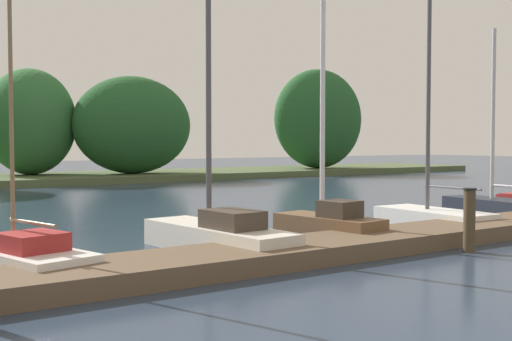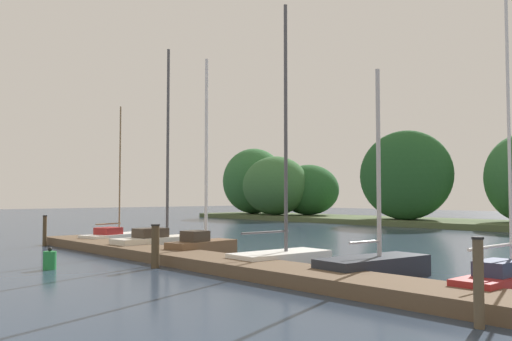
{
  "view_description": "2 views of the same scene",
  "coord_description": "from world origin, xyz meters",
  "px_view_note": "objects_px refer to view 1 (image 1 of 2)",
  "views": [
    {
      "loc": [
        -11.64,
        3.06,
        2.28
      ],
      "look_at": [
        -3.13,
        15.22,
        1.62
      ],
      "focal_mm": 45.39,
      "sensor_mm": 36.0,
      "label": 1
    },
    {
      "loc": [
        13.76,
        2.78,
        2.19
      ],
      "look_at": [
        1.01,
        14.27,
        3.02
      ],
      "focal_mm": 37.36,
      "sensor_mm": 36.0,
      "label": 2
    }
  ],
  "objects_px": {
    "sailboat_0": "(18,256)",
    "sailboat_3": "(430,212)",
    "mooring_piling_1": "(469,220)",
    "sailboat_1": "(214,230)",
    "sailboat_2": "(326,219)",
    "sailboat_4": "(494,206)"
  },
  "relations": [
    {
      "from": "sailboat_1",
      "to": "sailboat_4",
      "type": "bearing_deg",
      "value": -92.32
    },
    {
      "from": "sailboat_2",
      "to": "sailboat_3",
      "type": "height_order",
      "value": "sailboat_3"
    },
    {
      "from": "sailboat_0",
      "to": "sailboat_4",
      "type": "relative_size",
      "value": 1.12
    },
    {
      "from": "sailboat_1",
      "to": "mooring_piling_1",
      "type": "height_order",
      "value": "sailboat_1"
    },
    {
      "from": "sailboat_3",
      "to": "sailboat_1",
      "type": "bearing_deg",
      "value": 93.48
    },
    {
      "from": "sailboat_0",
      "to": "sailboat_2",
      "type": "bearing_deg",
      "value": -104.83
    },
    {
      "from": "sailboat_2",
      "to": "sailboat_4",
      "type": "bearing_deg",
      "value": -92.86
    },
    {
      "from": "sailboat_2",
      "to": "sailboat_3",
      "type": "bearing_deg",
      "value": -93.58
    },
    {
      "from": "sailboat_1",
      "to": "sailboat_2",
      "type": "distance_m",
      "value": 2.92
    },
    {
      "from": "sailboat_2",
      "to": "sailboat_4",
      "type": "distance_m",
      "value": 7.13
    },
    {
      "from": "sailboat_1",
      "to": "sailboat_2",
      "type": "height_order",
      "value": "sailboat_1"
    },
    {
      "from": "sailboat_1",
      "to": "sailboat_4",
      "type": "relative_size",
      "value": 1.46
    },
    {
      "from": "sailboat_1",
      "to": "sailboat_3",
      "type": "distance_m",
      "value": 6.79
    },
    {
      "from": "sailboat_1",
      "to": "sailboat_4",
      "type": "xyz_separation_m",
      "value": [
        10.03,
        0.37,
        -0.1
      ]
    },
    {
      "from": "sailboat_0",
      "to": "sailboat_3",
      "type": "xyz_separation_m",
      "value": [
        10.72,
        0.1,
        0.09
      ]
    },
    {
      "from": "sailboat_3",
      "to": "sailboat_2",
      "type": "bearing_deg",
      "value": 96.19
    },
    {
      "from": "sailboat_0",
      "to": "sailboat_1",
      "type": "distance_m",
      "value": 3.94
    },
    {
      "from": "sailboat_0",
      "to": "sailboat_4",
      "type": "distance_m",
      "value": 13.97
    },
    {
      "from": "sailboat_2",
      "to": "sailboat_3",
      "type": "relative_size",
      "value": 0.88
    },
    {
      "from": "sailboat_4",
      "to": "sailboat_2",
      "type": "bearing_deg",
      "value": 99.66
    },
    {
      "from": "sailboat_2",
      "to": "mooring_piling_1",
      "type": "height_order",
      "value": "sailboat_2"
    },
    {
      "from": "sailboat_3",
      "to": "mooring_piling_1",
      "type": "xyz_separation_m",
      "value": [
        -2.45,
        -3.09,
        0.26
      ]
    }
  ]
}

